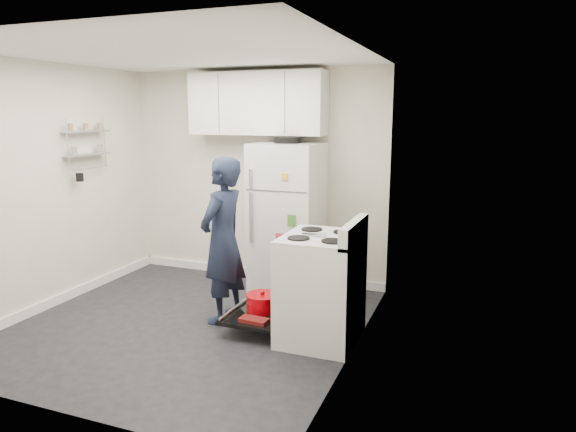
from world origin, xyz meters
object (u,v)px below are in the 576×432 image
at_px(open_oven_door, 261,308).
at_px(refrigerator, 288,218).
at_px(electric_range, 320,288).
at_px(person, 223,240).

xyz_separation_m(open_oven_door, refrigerator, (-0.14, 1.07, 0.65)).
height_order(electric_range, person, person).
bearing_deg(person, open_oven_door, 88.01).
height_order(open_oven_door, refrigerator, refrigerator).
height_order(open_oven_door, person, person).
bearing_deg(refrigerator, person, -105.07).
distance_m(electric_range, open_oven_door, 0.64).
distance_m(electric_range, refrigerator, 1.37).
relative_size(open_oven_door, refrigerator, 0.40).
height_order(electric_range, refrigerator, refrigerator).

